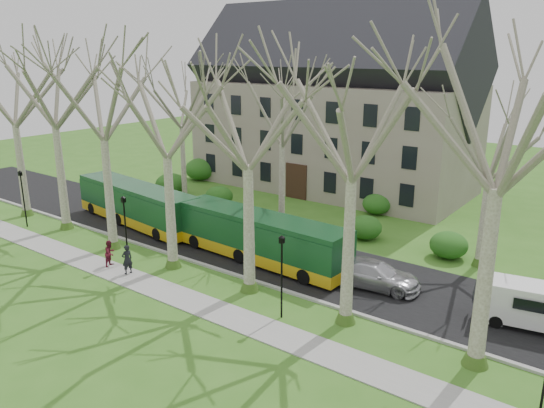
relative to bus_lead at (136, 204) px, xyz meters
The scene contains 15 objects.
ground 12.65m from the bus_lead, 20.98° to the right, with size 120.00×120.00×0.00m, color #376B1E.
sidewalk 13.73m from the bus_lead, 30.84° to the right, with size 70.00×2.00×0.06m, color gray.
road 11.86m from the bus_lead, ahead, with size 80.00×8.00×0.06m, color black.
curb 12.19m from the bus_lead, 14.33° to the right, with size 80.00×0.25×0.14m, color #A5A39E.
building 21.32m from the bus_lead, 73.69° to the left, with size 26.50×12.20×16.00m.
tree_row_verge 13.54m from the bus_lead, 19.69° to the right, with size 49.00×7.00×14.00m.
tree_row_far 13.00m from the bus_lead, 32.10° to the left, with size 33.00×7.00×12.00m.
lamp_row 12.97m from the bus_lead, 25.12° to the right, with size 36.22×0.22×4.30m.
hedges 11.85m from the bus_lead, 53.47° to the left, with size 30.60×8.60×2.00m.
bus_lead is the anchor object (origin of this frame).
bus_follow 12.21m from the bus_lead, ahead, with size 12.53×2.61×3.13m, color #134220, non-canonical shape.
sedan 19.91m from the bus_lead, ahead, with size 2.11×5.20×1.51m, color #B1B1B6.
van_a 28.14m from the bus_lead, ahead, with size 4.99×1.82×2.18m, color white, non-canonical shape.
pedestrian_a 9.83m from the bus_lead, 42.90° to the right, with size 0.66×0.44×1.82m, color black.
pedestrian_b 8.45m from the bus_lead, 50.70° to the right, with size 0.80×0.62×1.65m, color maroon.
Camera 1 is at (20.03, -20.63, 13.00)m, focal length 35.00 mm.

